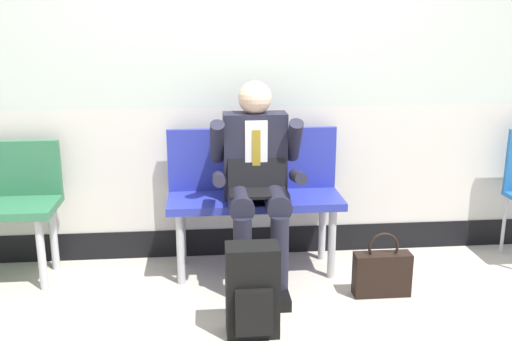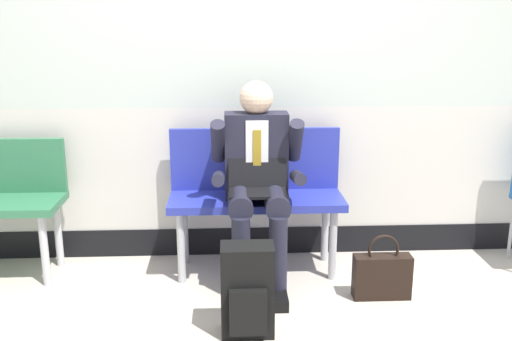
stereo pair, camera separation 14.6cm
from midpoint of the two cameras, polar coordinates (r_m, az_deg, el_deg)
The scene contains 6 objects.
ground_plane at distance 3.55m, azimuth -1.11°, elevation -12.57°, with size 18.00×18.00×0.00m, color #B2A899.
station_wall at distance 3.89m, azimuth -2.06°, elevation 13.26°, with size 6.86×0.14×3.08m.
bench_with_person at distance 3.77m, azimuth -1.32°, elevation -1.69°, with size 1.13×0.42×0.94m.
person_seated at distance 3.54m, azimuth -1.11°, elevation -0.70°, with size 0.57×0.70×1.27m.
backpack at distance 3.08m, azimuth -1.75°, elevation -12.03°, with size 0.28×0.21×0.50m.
handbag at distance 3.59m, azimuth 11.33°, elevation -10.01°, with size 0.35×0.11×0.40m.
Camera 1 is at (-0.30, -3.14, 1.64)m, focal length 40.00 mm.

